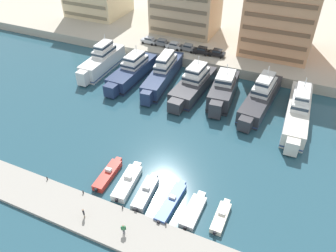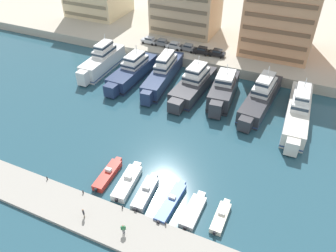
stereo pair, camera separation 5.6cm
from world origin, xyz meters
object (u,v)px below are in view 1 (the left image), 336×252
object	(u,v)px
car_grey_left	(162,42)
pedestrian_mid_deck	(84,213)
yacht_white_far_left	(102,61)
yacht_navy_mid_left	(163,73)
motorboat_blue_center_left	(171,202)
car_black_center	(202,50)
yacht_navy_left	(132,71)
motorboat_grey_mid_left	(146,192)
motorboat_grey_center	(194,211)
car_grey_center_left	(188,47)
car_silver_far_left	(149,40)
yacht_charcoal_center_left	(193,84)
pedestrian_near_edge	(123,229)
yacht_ivory_mid_right	(298,110)
motorboat_cream_center_right	(221,217)
motorboat_red_far_left	(108,174)
yacht_charcoal_center_right	(261,96)
car_black_center_right	(217,53)
motorboat_white_left	(128,182)
car_silver_mid_left	(174,45)
yacht_charcoal_center	(223,90)

from	to	relation	value
car_grey_left	pedestrian_mid_deck	xyz separation A→B (m)	(12.64, -52.10, -1.81)
yacht_white_far_left	yacht_navy_mid_left	world-z (taller)	yacht_white_far_left
motorboat_blue_center_left	car_black_center	bearing A→B (deg)	104.28
yacht_navy_left	motorboat_grey_mid_left	xyz separation A→B (m)	(18.94, -30.02, -1.49)
motorboat_grey_center	car_grey_center_left	world-z (taller)	car_grey_center_left
yacht_navy_left	car_grey_left	bearing A→B (deg)	87.36
yacht_navy_left	car_grey_center_left	world-z (taller)	yacht_navy_left
car_silver_far_left	car_grey_left	size ratio (longest dim) A/B	1.00
yacht_charcoal_center_left	pedestrian_near_edge	xyz separation A→B (m)	(4.58, -37.63, -0.50)
yacht_navy_left	yacht_ivory_mid_right	distance (m)	36.90
motorboat_grey_center	motorboat_cream_center_right	xyz separation A→B (m)	(3.82, 0.50, 0.05)
yacht_charcoal_center_left	car_grey_center_left	distance (m)	15.96
car_silver_far_left	car_grey_center_left	bearing A→B (deg)	-0.55
yacht_white_far_left	motorboat_red_far_left	xyz separation A→B (m)	(20.48, -29.97, -1.87)
yacht_charcoal_center_right	yacht_navy_mid_left	bearing A→B (deg)	178.71
car_silver_far_left	car_black_center_right	bearing A→B (deg)	-0.01
motorboat_blue_center_left	pedestrian_near_edge	world-z (taller)	pedestrian_near_edge
yacht_charcoal_center_right	motorboat_white_left	world-z (taller)	yacht_charcoal_center_right
yacht_navy_mid_left	motorboat_white_left	distance (m)	32.04
motorboat_red_far_left	pedestrian_near_edge	size ratio (longest dim) A/B	4.33
car_silver_mid_left	yacht_navy_left	bearing A→B (deg)	-106.97
yacht_charcoal_center	motorboat_white_left	world-z (taller)	yacht_charcoal_center
car_black_center_right	car_grey_center_left	bearing A→B (deg)	-179.23
motorboat_grey_center	car_grey_center_left	size ratio (longest dim) A/B	1.69
motorboat_cream_center_right	car_silver_mid_left	bearing A→B (deg)	120.72
motorboat_grey_mid_left	motorboat_red_far_left	bearing A→B (deg)	173.27
yacht_white_far_left	motorboat_cream_center_right	xyz separation A→B (m)	(39.00, -30.39, -1.96)
car_silver_far_left	pedestrian_near_edge	distance (m)	56.74
car_silver_mid_left	pedestrian_near_edge	distance (m)	53.83
yacht_charcoal_center_right	car_black_center_right	bearing A→B (deg)	135.35
yacht_white_far_left	yacht_charcoal_center_left	size ratio (longest dim) A/B	0.93
motorboat_white_left	motorboat_cream_center_right	size ratio (longest dim) A/B	1.32
motorboat_red_far_left	car_grey_center_left	bearing A→B (deg)	95.07
car_black_center_right	pedestrian_mid_deck	xyz separation A→B (m)	(-2.32, -52.03, -1.81)
yacht_navy_left	pedestrian_mid_deck	world-z (taller)	yacht_navy_left
car_silver_far_left	pedestrian_mid_deck	world-z (taller)	car_silver_far_left
yacht_charcoal_center_left	motorboat_blue_center_left	xyz separation A→B (m)	(8.10, -30.26, -1.58)
car_grey_left	car_silver_mid_left	distance (m)	3.69
car_black_center_right	pedestrian_mid_deck	world-z (taller)	car_black_center_right
yacht_charcoal_center_right	motorboat_grey_mid_left	distance (m)	32.84
car_black_center_right	pedestrian_near_edge	world-z (taller)	car_black_center_right
yacht_navy_mid_left	car_black_center_right	xyz separation A→B (m)	(8.43, 13.04, 1.07)
yacht_navy_mid_left	car_silver_mid_left	bearing A→B (deg)	102.76
motorboat_cream_center_right	motorboat_blue_center_left	bearing A→B (deg)	-176.72
motorboat_grey_center	car_black_center	bearing A→B (deg)	108.39
yacht_navy_left	pedestrian_near_edge	size ratio (longest dim) A/B	10.90
car_silver_far_left	car_black_center_right	size ratio (longest dim) A/B	1.01
motorboat_grey_mid_left	yacht_charcoal_center	bearing A→B (deg)	84.79
motorboat_cream_center_right	car_black_center	bearing A→B (deg)	112.93
car_grey_left	car_grey_center_left	distance (m)	7.31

